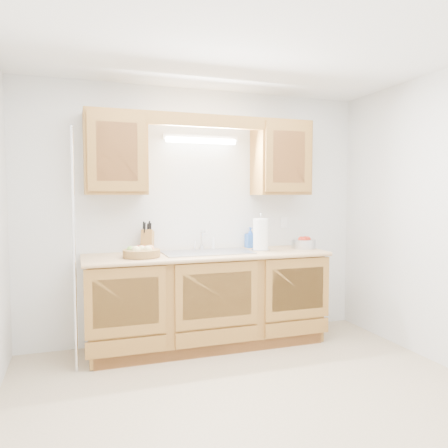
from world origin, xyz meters
name	(u,v)px	position (x,y,z in m)	size (l,w,h in m)	color
room	(257,224)	(0.00, 0.00, 1.25)	(3.52, 3.50, 2.50)	tan
base_cabinets	(208,300)	(0.00, 1.20, 0.44)	(2.20, 0.60, 0.86)	#A47030
countertop	(208,255)	(0.00, 1.19, 0.88)	(2.30, 0.63, 0.04)	tan
upper_cabinet_left	(115,153)	(-0.83, 1.33, 1.83)	(0.55, 0.33, 0.75)	#A47030
upper_cabinet_right	(281,158)	(0.83, 1.33, 1.83)	(0.55, 0.33, 0.75)	#A47030
valance	(207,121)	(0.00, 1.19, 2.14)	(2.20, 0.05, 0.12)	#A47030
fluorescent_fixture	(201,139)	(0.00, 1.42, 2.00)	(0.76, 0.08, 0.08)	white
sink	(207,260)	(0.00, 1.21, 0.83)	(0.84, 0.46, 0.36)	#9E9EA3
wire_shelf_pole	(74,251)	(-1.20, 0.94, 1.00)	(0.03, 0.03, 2.00)	silver
outlet_plate	(284,223)	(0.95, 1.49, 1.15)	(0.08, 0.01, 0.12)	white
fruit_basket	(141,252)	(-0.64, 1.10, 0.95)	(0.33, 0.33, 0.10)	olive
knife_block	(147,241)	(-0.54, 1.39, 1.01)	(0.16, 0.20, 0.31)	#A47030
orange_canister	(147,240)	(-0.54, 1.43, 1.01)	(0.09, 0.09, 0.22)	#FD580E
soap_bottle	(250,237)	(0.54, 1.44, 1.01)	(0.10, 0.10, 0.21)	blue
sponge	(260,246)	(0.65, 1.44, 0.91)	(0.12, 0.09, 0.02)	#CC333F
paper_towel	(261,235)	(0.54, 1.18, 1.06)	(0.18, 0.18, 0.37)	silver
apple_bowl	(304,243)	(1.03, 1.20, 0.95)	(0.27, 0.27, 0.13)	silver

